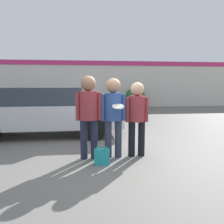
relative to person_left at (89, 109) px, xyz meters
The scene contains 8 objects.
ground_plane 1.31m from the person_left, ahead, with size 56.00×56.00×0.00m, color #66635E.
storefront_building 10.52m from the person_left, 85.85° to the left, with size 24.00×0.22×3.16m.
person_left is the anchor object (origin of this frame).
person_middle_with_frisbee 0.53m from the person_left, ahead, with size 0.54×0.56×1.72m.
person_right 1.05m from the person_left, ahead, with size 0.51×0.34×1.63m.
parked_car_near 2.76m from the person_left, 118.06° to the left, with size 4.61×1.93×1.49m.
shrub 10.13m from the person_left, 71.62° to the left, with size 1.37×1.37×1.37m.
handbag 1.01m from the person_left, 58.15° to the right, with size 0.30×0.23×0.35m.
Camera 1 is at (-0.82, -4.48, 1.59)m, focal length 35.00 mm.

